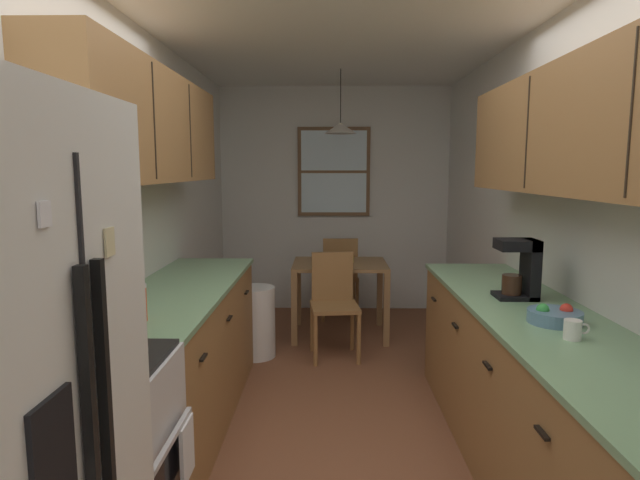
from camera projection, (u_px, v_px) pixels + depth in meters
ground_plane at (338, 407)px, 3.61m from camera, size 12.00×12.00×0.00m
wall_left at (135, 223)px, 3.46m from camera, size 0.10×9.00×2.55m
wall_right at (546, 223)px, 3.41m from camera, size 0.10×9.00×2.55m
wall_back at (334, 200)px, 6.06m from camera, size 4.40×0.10×2.55m
ceiling_slab at (340, 13)px, 3.26m from camera, size 4.40×9.00×0.08m
stove_range at (83, 477)px, 1.98m from camera, size 0.66×0.61×1.10m
microwave_over_range at (29, 146)px, 1.81m from camera, size 0.39×0.58×0.35m
counter_left at (182, 356)px, 3.32m from camera, size 0.64×2.10×0.90m
upper_cabinets_left at (147, 127)px, 3.08m from camera, size 0.33×2.18×0.65m
counter_right at (550, 416)px, 2.52m from camera, size 0.64×3.23×0.90m
upper_cabinets_right at (606, 125)px, 2.28m from camera, size 0.33×2.91×0.63m
dining_table at (340, 275)px, 5.11m from camera, size 0.91×0.71×0.72m
dining_chair_near at (334, 299)px, 4.57m from camera, size 0.44×0.44×0.90m
dining_chair_far at (340, 274)px, 5.68m from camera, size 0.42×0.42×0.90m
pendant_light at (340, 128)px, 4.92m from camera, size 0.30×0.30×0.59m
back_window at (334, 172)px, 5.94m from camera, size 0.82×0.05×1.00m
trash_bin at (256, 322)px, 4.55m from camera, size 0.34×0.34×0.62m
storage_canister at (134, 303)px, 2.51m from camera, size 0.12×0.12×0.18m
dish_towel at (187, 450)px, 2.12m from camera, size 0.02×0.16×0.24m
coffee_maker at (522, 268)px, 2.95m from camera, size 0.22×0.18×0.34m
mug_by_coffeemaker at (573, 330)px, 2.24m from camera, size 0.11×0.07×0.09m
fruit_bowl at (555, 315)px, 2.49m from camera, size 0.25×0.25×0.09m
table_serving_bowl at (344, 259)px, 5.12m from camera, size 0.18×0.18×0.06m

